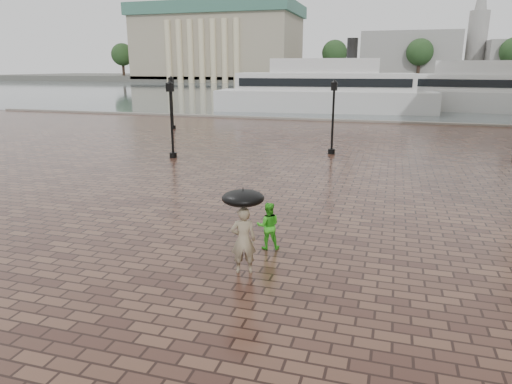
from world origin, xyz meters
TOP-DOWN VIEW (x-y plane):
  - ground at (0.00, 0.00)m, footprint 300.00×300.00m
  - harbour_water at (0.00, 92.00)m, footprint 240.00×240.00m
  - quay_edge at (0.00, 32.00)m, footprint 80.00×0.60m
  - far_shore at (0.00, 160.00)m, footprint 300.00×60.00m
  - museum at (-55.00, 144.61)m, footprint 57.00×32.50m
  - far_trees at (0.00, 138.00)m, footprint 188.00×8.00m
  - street_lamps at (-5.00, 15.33)m, footprint 15.44×12.44m
  - adult_pedestrian at (3.04, -3.92)m, footprint 0.78×0.64m
  - child_pedestrian at (3.23, -2.12)m, footprint 0.83×0.73m
  - ferry_near at (-1.68, 41.66)m, footprint 26.35×8.41m
  - ferry_far at (17.28, 47.33)m, footprint 25.65×10.22m
  - umbrella at (3.04, -3.92)m, footprint 1.10×1.10m

SIDE VIEW (x-z plane):
  - ground at x=0.00m, z-range 0.00..0.00m
  - harbour_water at x=0.00m, z-range 0.00..0.00m
  - quay_edge at x=0.00m, z-range -0.15..0.15m
  - child_pedestrian at x=3.23m, z-range 0.00..1.44m
  - adult_pedestrian at x=3.04m, z-range 0.00..1.83m
  - far_shore at x=0.00m, z-range 0.00..2.00m
  - umbrella at x=3.04m, z-range 1.48..2.66m
  - street_lamps at x=-5.00m, z-range 0.13..4.53m
  - ferry_far at x=17.28m, z-range -1.63..6.56m
  - ferry_near at x=-1.68m, z-range -1.70..6.80m
  - far_trees at x=0.00m, z-range 2.67..16.17m
  - museum at x=-55.00m, z-range 0.91..26.91m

